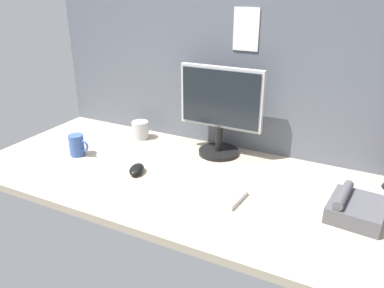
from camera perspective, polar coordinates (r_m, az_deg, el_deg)
name	(u,v)px	position (r cm, az deg, el deg)	size (l,w,h in cm)	color
ground_plane	(191,179)	(155.12, -0.16, -5.23)	(180.00, 80.00, 3.00)	tan
cubicle_wall_back	(229,66)	(174.14, 5.57, 11.51)	(180.00, 5.50, 74.64)	#565B66
monitor	(220,108)	(166.51, 4.25, 5.35)	(37.56, 18.00, 39.45)	black
keyboard	(195,187)	(144.53, 0.51, -6.38)	(37.00, 13.00, 2.00)	silver
mouse	(137,169)	(157.15, -8.25, -3.77)	(5.60, 9.60, 3.40)	black
mug_ceramic_blue	(77,145)	(177.60, -16.77, -0.16)	(9.98, 6.55, 9.65)	#38569E
mug_steel	(140,130)	(190.60, -7.71, 2.10)	(8.11, 8.11, 8.69)	#B2B2B7
desk_phone	(355,208)	(138.70, 23.17, -8.82)	(18.67, 20.48, 8.80)	#4C4C51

